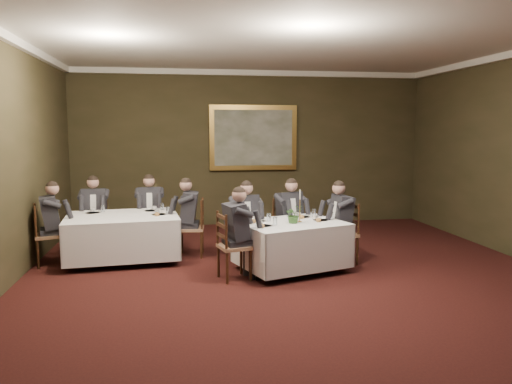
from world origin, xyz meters
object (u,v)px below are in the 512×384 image
object	(u,v)px
chair_main_endright	(343,246)
diner_sec_backright	(150,219)
chair_main_endleft	(234,260)
diner_main_endright	(342,232)
diner_main_backright	(289,227)
diner_sec_endright	(191,227)
candlestick	(300,210)
table_second	(123,234)
painting	(253,138)
table_main	(291,242)
chair_main_backright	(288,240)
diner_sec_endleft	(49,234)
centerpiece	(294,214)
chair_main_backleft	(245,245)
diner_sec_backleft	(95,222)
chair_sec_endright	(192,240)
diner_main_backleft	(245,232)
chair_sec_endleft	(49,248)
diner_main_endleft	(234,245)
chair_sec_backleft	(96,234)
chair_sec_backright	(150,231)

from	to	relation	value
chair_main_endright	diner_sec_backright	world-z (taller)	diner_sec_backright
chair_main_endleft	diner_main_endright	bearing A→B (deg)	93.89
diner_main_endright	diner_main_backright	bearing A→B (deg)	48.04
diner_sec_endright	candlestick	size ratio (longest dim) A/B	2.62
chair_main_endleft	diner_sec_endright	distance (m)	1.58
table_second	painting	world-z (taller)	painting
chair_main_endleft	table_main	bearing A→B (deg)	93.87
diner_sec_backright	painting	size ratio (longest dim) A/B	0.67
chair_main_backright	diner_sec_endleft	xyz separation A→B (m)	(-3.93, 0.05, 0.23)
diner_sec_backright	centerpiece	distance (m)	3.10
chair_main_backleft	diner_sec_endright	world-z (taller)	diner_sec_endright
table_main	diner_main_endright	xyz separation A→B (m)	(0.92, 0.30, 0.06)
chair_main_endleft	diner_sec_endleft	world-z (taller)	diner_sec_endleft
diner_sec_backleft	diner_sec_backright	distance (m)	0.98
chair_main_endleft	chair_sec_endright	distance (m)	1.56
table_main	chair_main_endright	world-z (taller)	chair_main_endright
table_main	diner_main_backleft	distance (m)	0.89
chair_sec_endleft	candlestick	xyz separation A→B (m)	(3.93, -0.91, 0.67)
diner_sec_backright	painting	distance (m)	3.29
table_second	diner_sec_backright	size ratio (longest dim) A/B	1.45
table_main	diner_sec_endright	size ratio (longest dim) A/B	1.38
chair_main_backleft	chair_main_endright	size ratio (longest dim) A/B	1.00
diner_main_backright	chair_main_backleft	bearing A→B (deg)	-2.27
table_main	diner_sec_endleft	world-z (taller)	diner_sec_endleft
chair_main_endright	centerpiece	distance (m)	1.17
table_second	centerpiece	xyz separation A→B (m)	(2.66, -1.12, 0.46)
diner_main_endleft	diner_sec_backright	distance (m)	2.67
chair_sec_endleft	centerpiece	xyz separation A→B (m)	(3.81, -1.00, 0.63)
table_second	chair_main_endright	size ratio (longest dim) A/B	1.95
table_main	diner_sec_endright	bearing A→B (deg)	142.55
chair_sec_endright	candlestick	distance (m)	2.09
table_second	painting	xyz separation A→B (m)	(2.65, 2.87, 1.54)
chair_sec_endright	chair_sec_endleft	size ratio (longest dim) A/B	1.00
diner_sec_backleft	candlestick	size ratio (longest dim) A/B	2.62
chair_sec_backleft	chair_sec_backright	world-z (taller)	same
diner_main_backleft	diner_sec_endright	distance (m)	1.02
chair_sec_backleft	centerpiece	distance (m)	3.86
chair_main_backright	chair_sec_endright	world-z (taller)	same
diner_main_endleft	diner_sec_backleft	bearing A→B (deg)	-148.22
chair_main_backright	chair_main_endleft	world-z (taller)	same
diner_main_endleft	diner_main_endright	world-z (taller)	same
candlestick	chair_main_backleft	bearing A→B (deg)	141.84
diner_main_endright	diner_sec_backleft	bearing A→B (deg)	63.38
candlestick	diner_main_backright	bearing A→B (deg)	88.80
chair_sec_backleft	diner_main_backleft	bearing A→B (deg)	151.79
table_main	painting	distance (m)	4.20
diner_main_backleft	diner_sec_backright	distance (m)	2.13
diner_sec_endright	diner_sec_backright	bearing A→B (deg)	46.66
diner_main_endleft	chair_main_endright	size ratio (longest dim) A/B	1.35
chair_sec_endleft	chair_main_backleft	bearing A→B (deg)	69.60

